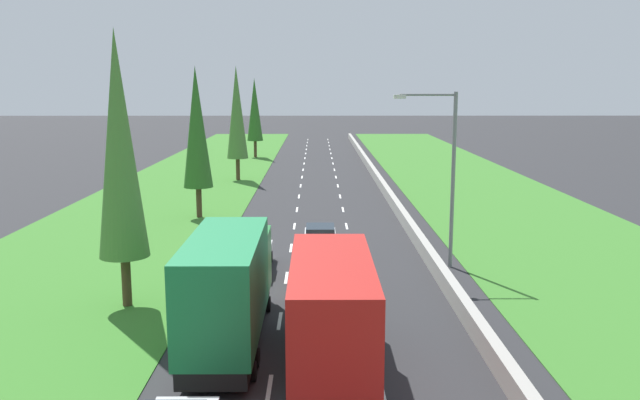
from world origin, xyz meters
name	(u,v)px	position (x,y,z in m)	size (l,w,h in m)	color
ground_plane	(319,191)	(0.00, 60.00, 0.00)	(300.00, 300.00, 0.00)	#28282B
grass_verge_left	(178,191)	(-12.65, 60.00, 0.02)	(14.00, 140.00, 0.04)	#387528
grass_verge_right	(479,191)	(14.35, 60.00, 0.02)	(14.00, 140.00, 0.04)	#387528
median_barrier	(383,186)	(5.70, 60.00, 0.42)	(0.44, 120.00, 0.85)	#9E9B93
lane_markings	(319,191)	(0.00, 60.00, 0.01)	(3.64, 116.00, 0.01)	white
red_box_truck_centre_lane	(331,315)	(0.18, 21.63, 2.18)	(2.46, 9.40, 4.18)	black
green_box_truck_left_lane	(229,286)	(-3.43, 24.65, 2.18)	(2.46, 9.40, 4.18)	black
white_sedan_left_lane	(253,254)	(-3.53, 34.42, 0.81)	(1.82, 4.50, 1.64)	white
orange_sedan_centre_lane	(322,272)	(-0.02, 31.16, 0.81)	(1.82, 4.50, 1.64)	orange
white_sedan_centre_lane	(320,240)	(-0.06, 37.58, 0.81)	(1.82, 4.50, 1.64)	white
poplar_tree_second	(119,146)	(-8.36, 28.86, 6.86)	(2.09, 2.09, 11.62)	#4C3823
poplar_tree_third	(197,128)	(-8.63, 48.04, 6.38)	(2.07, 2.07, 10.67)	#4C3823
poplar_tree_fourth	(237,113)	(-8.07, 66.88, 6.68)	(2.08, 2.08, 11.25)	#4C3823
poplar_tree_fifth	(255,110)	(-8.27, 88.05, 6.20)	(2.06, 2.06, 10.30)	#4C3823
street_light_mast	(447,167)	(6.34, 34.97, 5.23)	(3.20, 0.28, 9.00)	gray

